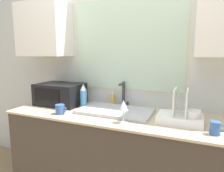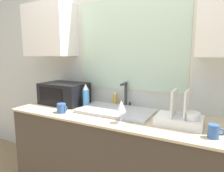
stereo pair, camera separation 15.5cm
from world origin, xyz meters
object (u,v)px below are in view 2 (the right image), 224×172
at_px(faucet, 126,93).
at_px(spray_bottle, 86,96).
at_px(wine_glass, 121,106).
at_px(soap_bottle, 115,99).
at_px(microwave, 64,93).
at_px(mug_near_sink, 62,108).
at_px(dish_rack, 180,118).

distance_m(faucet, spray_bottle, 0.44).
distance_m(spray_bottle, wine_glass, 0.64).
height_order(soap_bottle, wine_glass, wine_glass).
distance_m(faucet, microwave, 0.74).
bearing_deg(mug_near_sink, dish_rack, 9.66).
xyz_separation_m(dish_rack, soap_bottle, (-0.76, 0.31, 0.01)).
bearing_deg(soap_bottle, wine_glass, -58.37).
distance_m(spray_bottle, soap_bottle, 0.33).
relative_size(microwave, mug_near_sink, 4.22).
bearing_deg(dish_rack, spray_bottle, 173.86).
xyz_separation_m(mug_near_sink, wine_glass, (0.65, -0.01, 0.10)).
bearing_deg(faucet, mug_near_sink, -134.24).
relative_size(dish_rack, soap_bottle, 2.32).
bearing_deg(microwave, soap_bottle, 17.73).
bearing_deg(dish_rack, microwave, 174.55).
height_order(dish_rack, mug_near_sink, dish_rack).
height_order(faucet, mug_near_sink, faucet).
distance_m(microwave, dish_rack, 1.35).
distance_m(mug_near_sink, wine_glass, 0.66).
relative_size(spray_bottle, mug_near_sink, 2.15).
bearing_deg(wine_glass, microwave, 160.20).
distance_m(faucet, wine_glass, 0.53).
xyz_separation_m(dish_rack, spray_bottle, (-1.02, 0.11, 0.06)).
distance_m(spray_bottle, mug_near_sink, 0.32).
height_order(microwave, wine_glass, microwave).
bearing_deg(dish_rack, soap_bottle, 157.63).
bearing_deg(soap_bottle, dish_rack, -22.37).
relative_size(faucet, microwave, 0.54).
bearing_deg(wine_glass, spray_bottle, 151.99).
bearing_deg(faucet, spray_bottle, -153.69).
xyz_separation_m(faucet, wine_glass, (0.18, -0.50, -0.01)).
xyz_separation_m(microwave, spray_bottle, (0.32, -0.02, 0.00)).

